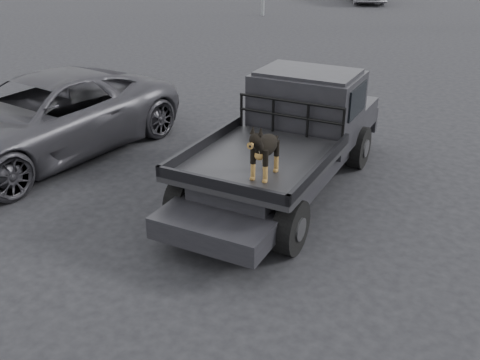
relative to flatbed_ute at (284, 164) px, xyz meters
The scene contains 6 objects.
ground 2.11m from the flatbed_ute, 107.50° to the right, with size 120.00×120.00×0.00m, color black.
flatbed_ute is the anchor object (origin of this frame).
ute_cab 1.31m from the flatbed_ute, 90.00° to the left, with size 1.72×1.30×0.88m, color black, non-canonical shape.
headache_rack 0.76m from the flatbed_ute, 90.00° to the left, with size 1.80×0.08×0.55m, color black, non-canonical shape.
dog 1.70m from the flatbed_ute, 77.62° to the right, with size 0.32×0.60×0.74m, color black, non-canonical shape.
parked_suv 4.65m from the flatbed_ute, behind, with size 2.49×5.40×1.50m, color #333338.
Camera 1 is at (3.65, -5.48, 3.95)m, focal length 40.00 mm.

